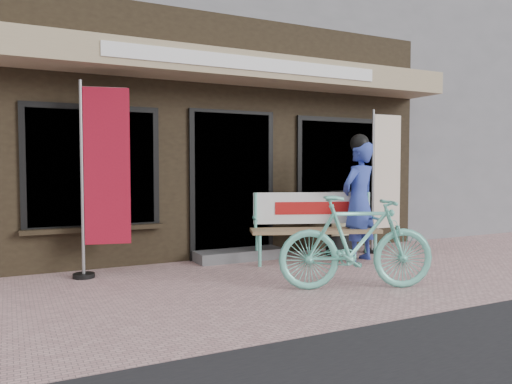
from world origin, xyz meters
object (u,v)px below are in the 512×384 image
nobori_red (103,177)px  bench (314,221)px  bicycle (356,242)px  nobori_cream (384,179)px  menu_stand (341,222)px  person (359,199)px

nobori_red → bench: bearing=7.5°
bench → bicycle: (-0.47, -1.58, -0.06)m
nobori_cream → bench: bearing=-170.5°
bicycle → menu_stand: bearing=-9.9°
bicycle → menu_stand: 2.17m
nobori_red → nobori_cream: (4.33, -0.11, -0.08)m
person → nobori_red: nobori_red is taller
bench → bicycle: bicycle is taller
nobori_red → menu_stand: nobori_red is taller
menu_stand → bicycle: bearing=-122.7°
bicycle → nobori_cream: bearing=-25.6°
nobori_red → bicycle: bearing=-24.5°
bicycle → menu_stand: size_ratio=1.76×
bench → nobori_cream: 1.58m
nobori_cream → menu_stand: (-0.78, 0.07, -0.66)m
person → nobori_cream: size_ratio=0.81×
person → bicycle: 1.77m
bench → person: bearing=-0.4°
bicycle → menu_stand: (1.14, 1.84, -0.02)m
bench → nobori_red: size_ratio=0.77×
nobori_cream → menu_stand: size_ratio=2.28×
person → bicycle: bearing=-145.1°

